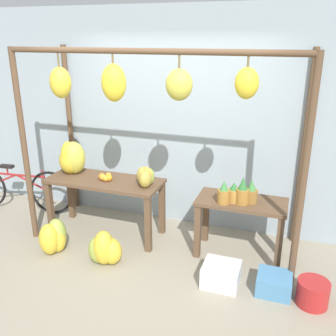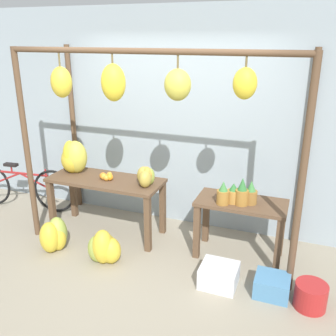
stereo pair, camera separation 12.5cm
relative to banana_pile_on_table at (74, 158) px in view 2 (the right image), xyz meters
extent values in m
plane|color=gray|center=(1.24, -0.84, -0.94)|extent=(20.00, 20.00, 0.00)
cube|color=#99A8B2|center=(1.24, 0.61, 0.46)|extent=(8.00, 0.08, 2.80)
cylinder|color=brown|center=(-0.33, -0.46, 0.23)|extent=(0.07, 0.07, 2.33)
cylinder|color=brown|center=(2.80, -0.46, 0.23)|extent=(0.07, 0.07, 2.33)
cylinder|color=brown|center=(-0.33, 0.52, 0.23)|extent=(0.07, 0.07, 2.33)
cylinder|color=brown|center=(2.80, 0.52, 0.23)|extent=(0.07, 0.07, 2.33)
cylinder|color=brown|center=(1.24, -0.46, 1.36)|extent=(3.13, 0.06, 0.06)
cylinder|color=brown|center=(0.26, -0.46, 1.26)|extent=(0.02, 0.02, 0.14)
ellipsoid|color=gold|center=(0.26, -0.46, 1.03)|extent=(0.23, 0.21, 0.33)
cylinder|color=brown|center=(0.89, -0.46, 1.28)|extent=(0.02, 0.02, 0.09)
ellipsoid|color=yellow|center=(0.89, -0.46, 1.05)|extent=(0.26, 0.23, 0.38)
cylinder|color=brown|center=(1.59, -0.46, 1.27)|extent=(0.02, 0.02, 0.12)
ellipsoid|color=gold|center=(1.59, -0.46, 1.06)|extent=(0.26, 0.24, 0.30)
cylinder|color=brown|center=(2.22, -0.46, 1.29)|extent=(0.02, 0.02, 0.09)
ellipsoid|color=yellow|center=(2.22, -0.46, 1.10)|extent=(0.22, 0.20, 0.29)
cube|color=brown|center=(0.50, -0.07, -0.21)|extent=(1.46, 0.57, 0.04)
cube|color=brown|center=(-0.18, -0.31, -0.59)|extent=(0.07, 0.07, 0.70)
cube|color=brown|center=(1.18, -0.31, -0.59)|extent=(0.07, 0.07, 0.70)
cube|color=brown|center=(-0.18, 0.17, -0.59)|extent=(0.07, 0.07, 0.70)
cube|color=brown|center=(1.18, 0.17, -0.59)|extent=(0.07, 0.07, 0.70)
cube|color=brown|center=(2.20, -0.03, -0.26)|extent=(1.00, 0.50, 0.04)
cube|color=brown|center=(1.75, -0.23, -0.61)|extent=(0.07, 0.07, 0.66)
cube|color=brown|center=(2.65, -0.23, -0.61)|extent=(0.07, 0.07, 0.66)
cube|color=brown|center=(1.75, 0.17, -0.61)|extent=(0.07, 0.07, 0.66)
cube|color=brown|center=(2.65, 0.17, -0.61)|extent=(0.07, 0.07, 0.66)
ellipsoid|color=gold|center=(0.04, 0.00, 0.02)|extent=(0.33, 0.31, 0.43)
ellipsoid|color=gold|center=(-0.02, 0.05, -0.03)|extent=(0.24, 0.26, 0.34)
ellipsoid|color=gold|center=(-0.02, -0.01, -0.03)|extent=(0.36, 0.35, 0.34)
ellipsoid|color=yellow|center=(-0.02, -0.03, 0.02)|extent=(0.28, 0.29, 0.43)
sphere|color=orange|center=(0.50, -0.10, -0.15)|extent=(0.08, 0.08, 0.08)
sphere|color=orange|center=(0.55, -0.10, -0.16)|extent=(0.08, 0.08, 0.08)
sphere|color=orange|center=(0.46, -0.07, -0.16)|extent=(0.07, 0.07, 0.07)
sphere|color=orange|center=(0.48, -0.09, -0.15)|extent=(0.09, 0.09, 0.09)
sphere|color=orange|center=(0.58, -0.10, -0.15)|extent=(0.09, 0.09, 0.09)
sphere|color=orange|center=(0.52, 0.00, -0.16)|extent=(0.07, 0.07, 0.07)
sphere|color=orange|center=(0.55, -0.12, -0.16)|extent=(0.07, 0.07, 0.07)
sphere|color=orange|center=(0.51, -0.10, -0.16)|extent=(0.07, 0.07, 0.07)
cylinder|color=#B27F38|center=(2.12, -0.10, -0.17)|extent=(0.14, 0.14, 0.14)
cone|color=#337538|center=(2.12, -0.10, -0.05)|extent=(0.10, 0.10, 0.08)
cylinder|color=#A3702D|center=(2.21, -0.11, -0.15)|extent=(0.15, 0.15, 0.17)
cone|color=#337538|center=(2.21, -0.11, 0.00)|extent=(0.10, 0.10, 0.14)
cylinder|color=#A3702D|center=(2.02, -0.17, -0.16)|extent=(0.14, 0.14, 0.16)
cone|color=#428442|center=(2.02, -0.17, -0.03)|extent=(0.10, 0.10, 0.11)
cylinder|color=olive|center=(2.30, -0.05, -0.17)|extent=(0.14, 0.14, 0.15)
cone|color=#428442|center=(2.30, -0.05, -0.03)|extent=(0.10, 0.10, 0.12)
ellipsoid|color=gold|center=(0.16, -0.68, -0.78)|extent=(0.22, 0.20, 0.31)
ellipsoid|color=#9EB247|center=(0.13, -0.63, -0.74)|extent=(0.34, 0.34, 0.40)
ellipsoid|color=gold|center=(0.10, -0.74, -0.75)|extent=(0.35, 0.35, 0.38)
ellipsoid|color=gold|center=(0.88, -0.68, -0.78)|extent=(0.34, 0.33, 0.31)
ellipsoid|color=gold|center=(0.81, -0.68, -0.77)|extent=(0.33, 0.35, 0.33)
ellipsoid|color=#9EB247|center=(0.73, -0.72, -0.78)|extent=(0.27, 0.26, 0.32)
ellipsoid|color=gold|center=(0.80, -0.72, -0.73)|extent=(0.29, 0.31, 0.41)
cube|color=silver|center=(2.12, -0.64, -0.83)|extent=(0.37, 0.34, 0.22)
cylinder|color=#AD2323|center=(3.01, -0.67, -0.81)|extent=(0.30, 0.30, 0.25)
torus|color=black|center=(-0.51, 0.17, -0.61)|extent=(0.65, 0.11, 0.65)
cylinder|color=maroon|center=(-1.03, 0.11, -0.39)|extent=(0.89, 0.14, 0.03)
cylinder|color=maroon|center=(-1.29, 0.08, -0.50)|extent=(0.54, 0.09, 0.25)
cylinder|color=maroon|center=(-0.77, 0.14, -0.50)|extent=(0.54, 0.09, 0.25)
cylinder|color=maroon|center=(-1.16, 0.10, -0.34)|extent=(0.02, 0.02, 0.10)
cube|color=black|center=(-1.16, 0.10, -0.27)|extent=(0.21, 0.10, 0.04)
cylinder|color=maroon|center=(-0.61, 0.16, -0.34)|extent=(0.02, 0.02, 0.10)
ellipsoid|color=#93A33D|center=(1.10, -0.05, -0.09)|extent=(0.17, 0.17, 0.21)
ellipsoid|color=#B2993D|center=(1.03, -0.06, -0.08)|extent=(0.17, 0.15, 0.23)
ellipsoid|color=gold|center=(1.07, -0.06, -0.08)|extent=(0.21, 0.21, 0.23)
ellipsoid|color=#B2993D|center=(1.08, -0.14, -0.09)|extent=(0.16, 0.18, 0.21)
cube|color=#4C84B2|center=(2.65, -0.60, -0.84)|extent=(0.34, 0.31, 0.20)
camera|label=1|loc=(2.68, -3.91, 1.51)|focal=40.00mm
camera|label=2|loc=(2.79, -3.87, 1.51)|focal=40.00mm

